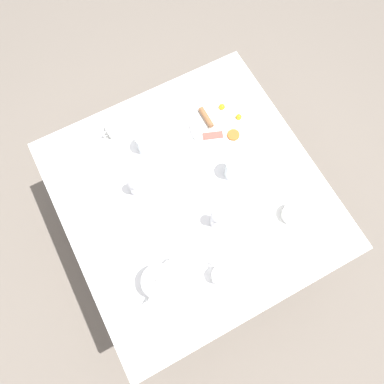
# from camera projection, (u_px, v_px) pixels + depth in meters

# --- Properties ---
(ground_plane) EXTENTS (8.00, 8.00, 0.00)m
(ground_plane) POSITION_uv_depth(u_px,v_px,m) (192.00, 232.00, 2.23)
(ground_plane) COLOR #70665B
(table) EXTENTS (1.08, 1.06, 0.71)m
(table) POSITION_uv_depth(u_px,v_px,m) (192.00, 198.00, 1.62)
(table) COLOR white
(table) RESTS_ON ground_plane
(breakfast_plate) EXTENTS (0.29, 0.29, 0.04)m
(breakfast_plate) POSITION_uv_depth(u_px,v_px,m) (222.00, 123.00, 1.66)
(breakfast_plate) COLOR white
(breakfast_plate) RESTS_ON table
(teapot_near) EXTENTS (0.13, 0.18, 0.12)m
(teapot_near) POSITION_uv_depth(u_px,v_px,m) (160.00, 282.00, 1.40)
(teapot_near) COLOR white
(teapot_near) RESTS_ON table
(teacup_with_saucer_left) EXTENTS (0.13, 0.13, 0.06)m
(teacup_with_saucer_left) POSITION_uv_depth(u_px,v_px,m) (292.00, 214.00, 1.51)
(teacup_with_saucer_left) COLOR white
(teacup_with_saucer_left) RESTS_ON table
(teacup_with_saucer_right) EXTENTS (0.13, 0.13, 0.06)m
(teacup_with_saucer_right) POSITION_uv_depth(u_px,v_px,m) (116.00, 130.00, 1.63)
(teacup_with_saucer_right) COLOR white
(teacup_with_saucer_right) RESTS_ON table
(water_glass_tall) EXTENTS (0.08, 0.08, 0.11)m
(water_glass_tall) POSITION_uv_depth(u_px,v_px,m) (235.00, 169.00, 1.54)
(water_glass_tall) COLOR white
(water_glass_tall) RESTS_ON table
(water_glass_short) EXTENTS (0.08, 0.08, 0.10)m
(water_glass_short) POSITION_uv_depth(u_px,v_px,m) (146.00, 143.00, 1.59)
(water_glass_short) COLOR white
(water_glass_short) RESTS_ON table
(creamer_jug) EXTENTS (0.09, 0.06, 0.07)m
(creamer_jug) POSITION_uv_depth(u_px,v_px,m) (220.00, 275.00, 1.42)
(creamer_jug) COLOR white
(creamer_jug) RESTS_ON table
(pepper_grinder) EXTENTS (0.05, 0.05, 0.12)m
(pepper_grinder) POSITION_uv_depth(u_px,v_px,m) (216.00, 218.00, 1.47)
(pepper_grinder) COLOR #BCBCC1
(pepper_grinder) RESTS_ON table
(salt_grinder) EXTENTS (0.05, 0.05, 0.12)m
(salt_grinder) POSITION_uv_depth(u_px,v_px,m) (135.00, 186.00, 1.51)
(salt_grinder) COLOR #BCBCC1
(salt_grinder) RESTS_ON table
(napkin_folded) EXTENTS (0.20, 0.17, 0.01)m
(napkin_folded) POSITION_uv_depth(u_px,v_px,m) (80.00, 165.00, 1.60)
(napkin_folded) COLOR white
(napkin_folded) RESTS_ON table
(fork_by_plate) EXTENTS (0.16, 0.09, 0.00)m
(fork_by_plate) POSITION_uv_depth(u_px,v_px,m) (180.00, 175.00, 1.59)
(fork_by_plate) COLOR silver
(fork_by_plate) RESTS_ON table
(knife_by_plate) EXTENTS (0.18, 0.16, 0.00)m
(knife_by_plate) POSITION_uv_depth(u_px,v_px,m) (282.00, 172.00, 1.59)
(knife_by_plate) COLOR silver
(knife_by_plate) RESTS_ON table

